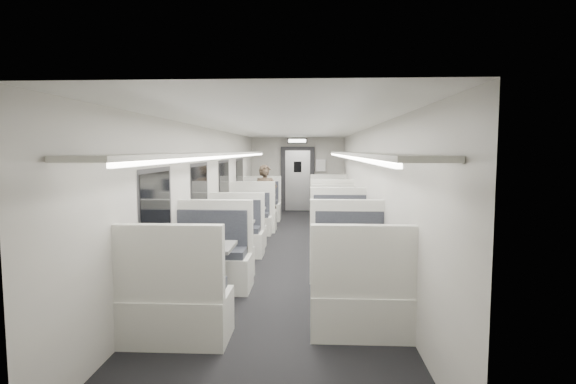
# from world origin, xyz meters

# --- Properties ---
(room) EXTENTS (3.24, 12.24, 2.64)m
(room) POSITION_xyz_m (0.00, 0.00, 1.20)
(room) COLOR black
(room) RESTS_ON ground
(booth_left_a) EXTENTS (1.14, 2.32, 1.24)m
(booth_left_a) POSITION_xyz_m (-1.00, 3.09, 0.41)
(booth_left_a) COLOR beige
(booth_left_a) RESTS_ON room
(booth_left_b) EXTENTS (1.01, 2.06, 1.10)m
(booth_left_b) POSITION_xyz_m (-1.00, 1.06, 0.37)
(booth_left_b) COLOR beige
(booth_left_b) RESTS_ON room
(booth_left_c) EXTENTS (1.08, 2.19, 1.17)m
(booth_left_c) POSITION_xyz_m (-1.00, -1.16, 0.39)
(booth_left_c) COLOR beige
(booth_left_c) RESTS_ON room
(booth_left_d) EXTENTS (1.17, 2.36, 1.26)m
(booth_left_d) POSITION_xyz_m (-1.00, -3.30, 0.42)
(booth_left_d) COLOR beige
(booth_left_d) RESTS_ON room
(booth_right_a) EXTENTS (1.17, 2.36, 1.26)m
(booth_right_a) POSITION_xyz_m (1.00, 3.69, 0.42)
(booth_right_a) COLOR beige
(booth_right_a) RESTS_ON room
(booth_right_b) EXTENTS (1.05, 2.13, 1.14)m
(booth_right_b) POSITION_xyz_m (1.00, 1.40, 0.38)
(booth_right_b) COLOR beige
(booth_right_b) RESTS_ON room
(booth_right_c) EXTENTS (1.16, 2.36, 1.26)m
(booth_right_c) POSITION_xyz_m (1.00, -0.96, 0.42)
(booth_right_c) COLOR beige
(booth_right_c) RESTS_ON room
(booth_right_d) EXTENTS (1.13, 2.30, 1.23)m
(booth_right_d) POSITION_xyz_m (1.00, -3.06, 0.41)
(booth_right_d) COLOR beige
(booth_right_d) RESTS_ON room
(passenger) EXTENTS (0.67, 0.52, 1.62)m
(passenger) POSITION_xyz_m (-0.71, 2.52, 0.81)
(passenger) COLOR black
(passenger) RESTS_ON room
(window_a) EXTENTS (0.02, 1.18, 0.84)m
(window_a) POSITION_xyz_m (-1.49, 3.40, 1.35)
(window_a) COLOR black
(window_a) RESTS_ON room
(window_b) EXTENTS (0.02, 1.18, 0.84)m
(window_b) POSITION_xyz_m (-1.49, 1.20, 1.35)
(window_b) COLOR black
(window_b) RESTS_ON room
(window_c) EXTENTS (0.02, 1.18, 0.84)m
(window_c) POSITION_xyz_m (-1.49, -1.00, 1.35)
(window_c) COLOR black
(window_c) RESTS_ON room
(window_d) EXTENTS (0.02, 1.18, 0.84)m
(window_d) POSITION_xyz_m (-1.49, -3.20, 1.35)
(window_d) COLOR black
(window_d) RESTS_ON room
(luggage_rack_left) EXTENTS (0.46, 10.40, 0.09)m
(luggage_rack_left) POSITION_xyz_m (-1.24, -0.30, 1.92)
(luggage_rack_left) COLOR beige
(luggage_rack_left) RESTS_ON room
(luggage_rack_right) EXTENTS (0.46, 10.40, 0.09)m
(luggage_rack_right) POSITION_xyz_m (1.24, -0.30, 1.92)
(luggage_rack_right) COLOR beige
(luggage_rack_right) RESTS_ON room
(vestibule_door) EXTENTS (1.10, 0.13, 2.10)m
(vestibule_door) POSITION_xyz_m (0.00, 5.93, 1.04)
(vestibule_door) COLOR black
(vestibule_door) RESTS_ON room
(exit_sign) EXTENTS (0.62, 0.12, 0.16)m
(exit_sign) POSITION_xyz_m (0.00, 5.44, 2.28)
(exit_sign) COLOR black
(exit_sign) RESTS_ON room
(wall_notice) EXTENTS (0.32, 0.02, 0.40)m
(wall_notice) POSITION_xyz_m (0.75, 5.92, 1.50)
(wall_notice) COLOR white
(wall_notice) RESTS_ON room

